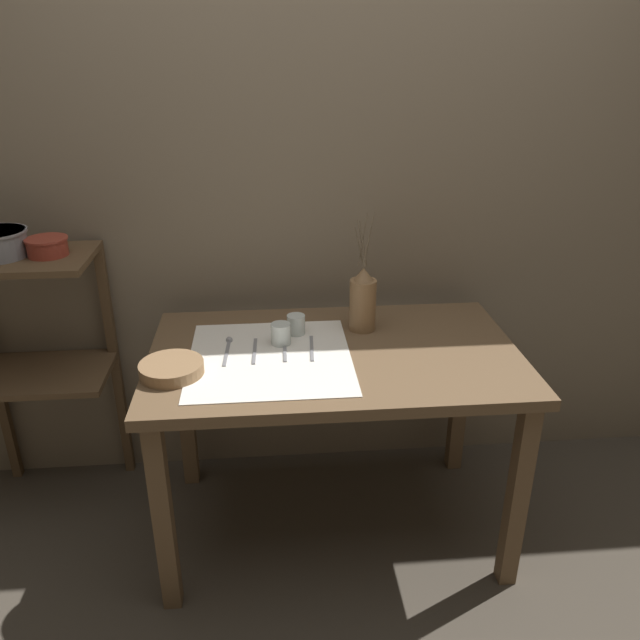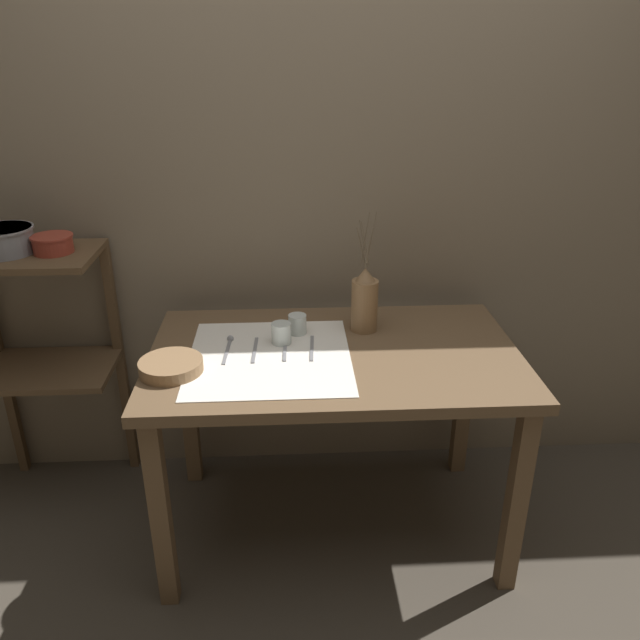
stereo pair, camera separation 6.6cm
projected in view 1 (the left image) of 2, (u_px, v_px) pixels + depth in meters
The scene contains 14 objects.
ground_plane at pixel (333, 524), 2.50m from camera, with size 12.00×12.00×0.00m, color #473F35.
stone_wall_back at pixel (322, 199), 2.47m from camera, with size 7.00×0.06×2.40m.
wooden_table at pixel (334, 376), 2.23m from camera, with size 1.29×0.78×0.78m.
wooden_shelf_unit at pixel (35, 331), 2.39m from camera, with size 0.53×0.36×1.07m.
linen_cloth at pixel (270, 357), 2.13m from camera, with size 0.55×0.57×0.00m.
pitcher_with_flowers at pixel (363, 301), 2.31m from camera, with size 0.10×0.10×0.45m.
wooden_bowl at pixel (172, 369), 2.02m from camera, with size 0.21×0.21×0.04m.
glass_tumbler_near at pixel (281, 334), 2.22m from camera, with size 0.07×0.07×0.08m.
glass_tumbler_far at pixel (296, 324), 2.29m from camera, with size 0.07×0.07×0.07m.
spoon_outer at pixel (228, 345), 2.21m from camera, with size 0.03×0.21×0.02m.
fork_inner at pixel (255, 351), 2.17m from camera, with size 0.02×0.19×0.00m.
knife_center at pixel (285, 349), 2.19m from camera, with size 0.02×0.19×0.00m.
fork_outer at pixel (312, 348), 2.19m from camera, with size 0.02×0.19×0.00m.
metal_pot_small at pixel (47, 246), 2.22m from camera, with size 0.15×0.15×0.07m.
Camera 1 is at (-0.22, -1.94, 1.76)m, focal length 35.00 mm.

